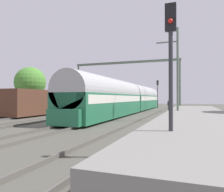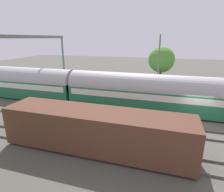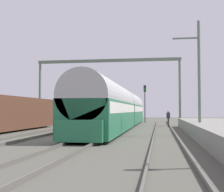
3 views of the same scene
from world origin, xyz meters
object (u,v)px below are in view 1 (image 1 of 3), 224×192
(railway_signal_near, at_px, (171,59))
(railway_signal_far, at_px, (158,90))
(passenger_train, at_px, (130,98))
(freight_car, at_px, (48,102))
(person_crossing, at_px, (169,105))
(catenary_gantry, at_px, (125,73))

(railway_signal_near, xyz_separation_m, railway_signal_far, (-5.17, 34.19, 0.13))
(passenger_train, relative_size, freight_car, 2.53)
(passenger_train, height_order, freight_car, passenger_train)
(railway_signal_near, relative_size, railway_signal_far, 0.96)
(freight_car, distance_m, person_crossing, 16.19)
(railway_signal_near, bearing_deg, freight_car, 136.56)
(person_crossing, xyz_separation_m, catenary_gantry, (-7.05, 2.38, 4.92))
(person_crossing, xyz_separation_m, railway_signal_near, (2.18, -23.76, 2.22))
(passenger_train, bearing_deg, freight_car, -143.84)
(person_crossing, xyz_separation_m, railway_signal_far, (-2.98, 10.43, 2.35))
(freight_car, relative_size, railway_signal_near, 2.55)
(railway_signal_near, bearing_deg, railway_signal_far, 98.59)
(person_crossing, bearing_deg, freight_car, -80.51)
(person_crossing, height_order, railway_signal_near, railway_signal_near)
(person_crossing, relative_size, railway_signal_far, 0.33)
(catenary_gantry, bearing_deg, railway_signal_far, 63.18)
(passenger_train, xyz_separation_m, catenary_gantry, (-2.15, 4.98, 3.98))
(railway_signal_far, bearing_deg, freight_car, -118.59)
(person_crossing, height_order, catenary_gantry, catenary_gantry)
(freight_car, bearing_deg, passenger_train, 36.16)
(railway_signal_near, bearing_deg, catenary_gantry, 109.46)
(passenger_train, xyz_separation_m, railway_signal_far, (1.92, 13.03, 1.41))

